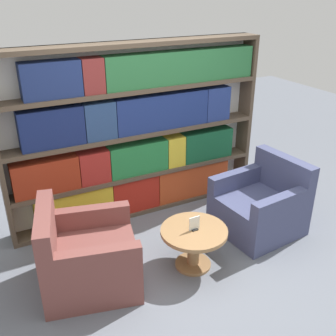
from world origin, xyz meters
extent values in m
plane|color=slate|center=(0.00, 0.00, 0.00)|extent=(14.00, 14.00, 0.00)
cube|color=silver|center=(0.00, 1.52, 1.05)|extent=(3.16, 0.05, 2.09)
cube|color=brown|center=(1.56, 1.40, 1.05)|extent=(0.05, 0.30, 2.09)
cube|color=brown|center=(0.00, 1.40, 0.03)|extent=(3.06, 0.30, 0.05)
cube|color=brown|center=(0.00, 1.40, 0.52)|extent=(3.06, 0.30, 0.05)
cube|color=brown|center=(0.00, 1.40, 1.05)|extent=(3.06, 0.30, 0.05)
cube|color=brown|center=(0.00, 1.40, 1.57)|extent=(3.06, 0.30, 0.05)
cube|color=brown|center=(0.00, 1.40, 2.07)|extent=(3.06, 0.30, 0.05)
cube|color=gold|center=(-0.85, 1.37, 0.27)|extent=(0.90, 0.20, 0.43)
cube|color=#A72116|center=(-0.08, 1.37, 0.27)|extent=(0.60, 0.20, 0.43)
cube|color=#B1411D|center=(0.74, 1.37, 0.27)|extent=(1.03, 0.20, 0.43)
cube|color=maroon|center=(-1.12, 1.37, 0.74)|extent=(0.72, 0.20, 0.39)
cube|color=#A12721|center=(-0.58, 1.37, 0.74)|extent=(0.35, 0.20, 0.39)
cube|color=#23793D|center=(-0.02, 1.37, 0.74)|extent=(0.74, 0.20, 0.39)
cube|color=gold|center=(0.47, 1.37, 0.74)|extent=(0.24, 0.20, 0.39)
cube|color=#155332|center=(0.95, 1.37, 0.74)|extent=(0.70, 0.20, 0.39)
cube|color=navy|center=(-0.99, 1.37, 1.28)|extent=(0.67, 0.20, 0.42)
cube|color=navy|center=(-0.47, 1.37, 1.28)|extent=(0.35, 0.20, 0.42)
cube|color=navy|center=(0.30, 1.37, 1.28)|extent=(1.17, 0.20, 0.42)
cube|color=navy|center=(1.06, 1.37, 1.28)|extent=(0.33, 0.20, 0.42)
cube|color=navy|center=(-0.93, 1.37, 1.78)|extent=(0.60, 0.20, 0.37)
cube|color=maroon|center=(-0.51, 1.37, 1.78)|extent=(0.23, 0.20, 0.37)
cube|color=#2A6C3B|center=(0.56, 1.37, 1.78)|extent=(1.89, 0.20, 0.37)
cube|color=brown|center=(-0.97, 0.34, 0.21)|extent=(1.04, 1.01, 0.43)
cube|color=brown|center=(-1.32, 0.42, 0.64)|extent=(0.33, 0.84, 0.43)
cube|color=brown|center=(-0.98, -0.02, 0.53)|extent=(0.74, 0.29, 0.21)
cube|color=brown|center=(-0.82, 0.67, 0.53)|extent=(0.74, 0.29, 0.21)
cube|color=#42476B|center=(1.04, 0.34, 0.21)|extent=(0.94, 0.91, 0.43)
cube|color=#42476B|center=(1.40, 0.37, 0.64)|extent=(0.22, 0.84, 0.43)
cube|color=#42476B|center=(0.94, 0.69, 0.53)|extent=(0.74, 0.19, 0.21)
cube|color=#42476B|center=(1.00, -0.02, 0.53)|extent=(0.74, 0.19, 0.21)
cylinder|color=olive|center=(0.04, 0.11, 0.20)|extent=(0.12, 0.12, 0.40)
cylinder|color=olive|center=(0.04, 0.11, 0.01)|extent=(0.37, 0.37, 0.03)
cylinder|color=olive|center=(0.04, 0.11, 0.42)|extent=(0.67, 0.67, 0.04)
cube|color=black|center=(0.04, 0.11, 0.44)|extent=(0.07, 0.06, 0.01)
cube|color=silver|center=(0.04, 0.11, 0.51)|extent=(0.11, 0.01, 0.15)
camera|label=1|loc=(-1.69, -2.67, 2.65)|focal=42.00mm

